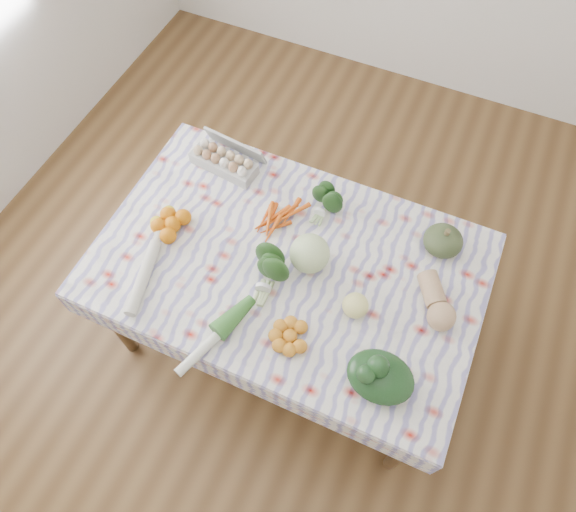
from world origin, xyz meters
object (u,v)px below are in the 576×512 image
object	(u,v)px
butternut_squash	(437,301)
grapefruit	(355,305)
dining_table	(288,272)
kabocha_squash	(443,241)
cabbage	(310,253)
egg_carton	(224,162)

from	to	relation	value
butternut_squash	grapefruit	xyz separation A→B (m)	(-0.29, -0.15, -0.00)
dining_table	kabocha_squash	xyz separation A→B (m)	(0.58, 0.34, 0.14)
butternut_squash	grapefruit	world-z (taller)	butternut_squash
dining_table	grapefruit	xyz separation A→B (m)	(0.34, -0.10, 0.14)
cabbage	dining_table	bearing A→B (deg)	-158.24
kabocha_squash	egg_carton	bearing A→B (deg)	179.24
butternut_squash	dining_table	bearing A→B (deg)	152.41
egg_carton	grapefruit	size ratio (longest dim) A/B	3.06
dining_table	kabocha_squash	world-z (taller)	kabocha_squash
egg_carton	grapefruit	bearing A→B (deg)	-21.72
dining_table	egg_carton	world-z (taller)	egg_carton
egg_carton	kabocha_squash	bearing A→B (deg)	6.09
kabocha_squash	butternut_squash	bearing A→B (deg)	-79.50
kabocha_squash	butternut_squash	distance (m)	0.29
cabbage	butternut_squash	size ratio (longest dim) A/B	0.69
butternut_squash	cabbage	bearing A→B (deg)	149.69
butternut_squash	kabocha_squash	bearing A→B (deg)	67.92
cabbage	grapefruit	xyz separation A→B (m)	(0.25, -0.13, -0.03)
grapefruit	butternut_squash	bearing A→B (deg)	27.47
cabbage	butternut_squash	world-z (taller)	cabbage
cabbage	kabocha_squash	bearing A→B (deg)	32.04
dining_table	kabocha_squash	distance (m)	0.69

